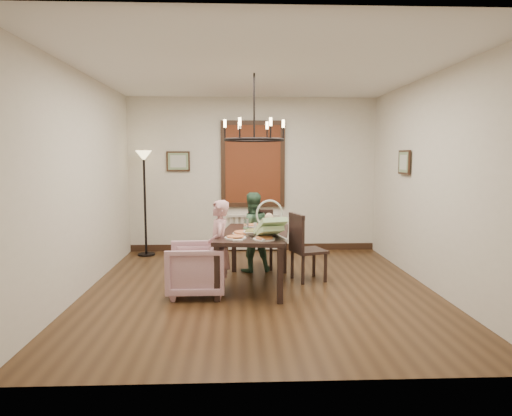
{
  "coord_description": "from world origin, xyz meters",
  "views": [
    {
      "loc": [
        -0.29,
        -5.84,
        1.73
      ],
      "look_at": [
        -0.04,
        0.2,
        1.05
      ],
      "focal_mm": 32.0,
      "sensor_mm": 36.0,
      "label": 1
    }
  ],
  "objects": [
    {
      "name": "elderly_woman",
      "position": [
        -0.53,
        -0.13,
        0.49
      ],
      "size": [
        0.26,
        0.37,
        0.99
      ],
      "primitive_type": "imported",
      "rotation": [
        0.0,
        0.0,
        -1.51
      ],
      "color": "#C78C92",
      "rests_on": "room_shell"
    },
    {
      "name": "dining_table",
      "position": [
        -0.06,
        0.15,
        0.64
      ],
      "size": [
        1.08,
        1.66,
        0.73
      ],
      "rotation": [
        0.0,
        0.0,
        -0.14
      ],
      "color": "black",
      "rests_on": "room_shell"
    },
    {
      "name": "picture_right",
      "position": [
        2.21,
        0.9,
        1.65
      ],
      "size": [
        0.03,
        0.42,
        0.36
      ],
      "primitive_type": "cube",
      "rotation": [
        0.0,
        0.0,
        1.57
      ],
      "color": "black",
      "rests_on": "room_shell"
    },
    {
      "name": "chair_far",
      "position": [
        0.07,
        1.14,
        0.45
      ],
      "size": [
        0.42,
        0.42,
        0.91
      ],
      "primitive_type": null,
      "rotation": [
        0.0,
        0.0,
        -0.06
      ],
      "color": "black",
      "rests_on": "room_shell"
    },
    {
      "name": "floor_lamp",
      "position": [
        -1.9,
        2.15,
        0.9
      ],
      "size": [
        0.3,
        0.3,
        1.8
      ],
      "primitive_type": null,
      "color": "black",
      "rests_on": "room_shell"
    },
    {
      "name": "chandelier",
      "position": [
        -0.06,
        0.15,
        1.95
      ],
      "size": [
        0.8,
        0.8,
        0.04
      ],
      "primitive_type": "torus",
      "color": "black",
      "rests_on": "room_shell"
    },
    {
      "name": "chair_right",
      "position": [
        0.71,
        0.4,
        0.48
      ],
      "size": [
        0.53,
        0.53,
        0.96
      ],
      "primitive_type": null,
      "rotation": [
        0.0,
        0.0,
        1.88
      ],
      "color": "black",
      "rests_on": "room_shell"
    },
    {
      "name": "room_shell",
      "position": [
        0.0,
        0.37,
        1.4
      ],
      "size": [
        4.51,
        5.0,
        2.81
      ],
      "color": "#472E18",
      "rests_on": "ground"
    },
    {
      "name": "drinking_glass",
      "position": [
        0.01,
        0.15,
        0.79
      ],
      "size": [
        0.06,
        0.06,
        0.12
      ],
      "primitive_type": "cylinder",
      "color": "silver",
      "rests_on": "dining_table"
    },
    {
      "name": "armchair",
      "position": [
        -0.81,
        -0.22,
        0.33
      ],
      "size": [
        0.73,
        0.72,
        0.66
      ],
      "primitive_type": "imported",
      "rotation": [
        0.0,
        0.0,
        -1.56
      ],
      "color": "#D4A2B1",
      "rests_on": "room_shell"
    },
    {
      "name": "picture_back",
      "position": [
        -1.35,
        2.47,
        1.65
      ],
      "size": [
        0.42,
        0.03,
        0.36
      ],
      "primitive_type": "cube",
      "color": "black",
      "rests_on": "room_shell"
    },
    {
      "name": "salad_bowl",
      "position": [
        -0.1,
        -0.09,
        0.76
      ],
      "size": [
        0.29,
        0.29,
        0.07
      ],
      "primitive_type": "imported",
      "color": "white",
      "rests_on": "dining_table"
    },
    {
      "name": "pizza_platter",
      "position": [
        -0.2,
        -0.01,
        0.75
      ],
      "size": [
        0.31,
        0.31,
        0.04
      ],
      "primitive_type": "cylinder",
      "color": "tan",
      "rests_on": "dining_table"
    },
    {
      "name": "baby_bouncer",
      "position": [
        0.11,
        -0.31,
        0.89
      ],
      "size": [
        0.48,
        0.58,
        0.33
      ],
      "primitive_type": null,
      "rotation": [
        0.0,
        0.0,
        0.24
      ],
      "color": "#BEEDA4",
      "rests_on": "dining_table"
    },
    {
      "name": "seated_man",
      "position": [
        -0.07,
        0.95,
        0.5
      ],
      "size": [
        0.56,
        0.48,
        1.0
      ],
      "primitive_type": "imported",
      "rotation": [
        0.0,
        0.0,
        3.37
      ],
      "color": "#33563D",
      "rests_on": "room_shell"
    },
    {
      "name": "radiator",
      "position": [
        0.0,
        2.48,
        0.35
      ],
      "size": [
        0.92,
        0.12,
        0.62
      ],
      "primitive_type": null,
      "color": "silver",
      "rests_on": "room_shell"
    },
    {
      "name": "window_blinds",
      "position": [
        0.0,
        2.46,
        1.6
      ],
      "size": [
        1.0,
        0.03,
        1.4
      ],
      "primitive_type": "cube",
      "color": "maroon",
      "rests_on": "room_shell"
    }
  ]
}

